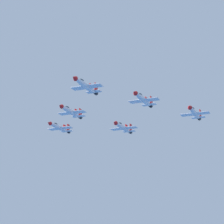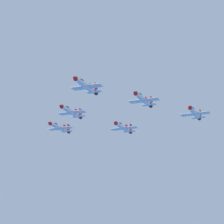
{
  "view_description": "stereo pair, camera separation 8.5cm",
  "coord_description": "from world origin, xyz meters",
  "px_view_note": "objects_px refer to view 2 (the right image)",
  "views": [
    {
      "loc": [
        -81.01,
        141.11,
        112.59
      ],
      "look_at": [
        3.21,
        -0.9,
        161.84
      ],
      "focal_mm": 75.02,
      "sensor_mm": 36.0,
      "label": 1
    },
    {
      "loc": [
        -81.08,
        141.06,
        112.59
      ],
      "look_at": [
        3.21,
        -0.9,
        161.84
      ],
      "focal_mm": 75.02,
      "sensor_mm": 36.0,
      "label": 2
    }
  ],
  "objects_px": {
    "jet_right_wingman": "(71,112)",
    "jet_left_outer": "(195,113)",
    "jet_left_wingman": "(143,99)",
    "jet_lead": "(86,86)",
    "jet_right_outer": "(59,127)",
    "jet_slot_rear": "(123,127)"
  },
  "relations": [
    {
      "from": "jet_left_outer",
      "to": "jet_right_wingman",
      "type": "bearing_deg",
      "value": -69.09
    },
    {
      "from": "jet_right_wingman",
      "to": "jet_slot_rear",
      "type": "relative_size",
      "value": 1.0
    },
    {
      "from": "jet_lead",
      "to": "jet_slot_rear",
      "type": "height_order",
      "value": "jet_lead"
    },
    {
      "from": "jet_left_wingman",
      "to": "jet_slot_rear",
      "type": "xyz_separation_m",
      "value": [
        16.23,
        -14.55,
        -4.64
      ]
    },
    {
      "from": "jet_left_outer",
      "to": "jet_left_wingman",
      "type": "bearing_deg",
      "value": -40.87
    },
    {
      "from": "jet_left_outer",
      "to": "jet_right_outer",
      "type": "relative_size",
      "value": 1.01
    },
    {
      "from": "jet_right_wingman",
      "to": "jet_right_outer",
      "type": "distance_m",
      "value": 21.8
    },
    {
      "from": "jet_lead",
      "to": "jet_left_outer",
      "type": "height_order",
      "value": "jet_lead"
    },
    {
      "from": "jet_left_wingman",
      "to": "jet_slot_rear",
      "type": "bearing_deg",
      "value": -138.84
    },
    {
      "from": "jet_right_wingman",
      "to": "jet_left_outer",
      "type": "distance_m",
      "value": 45.48
    },
    {
      "from": "jet_lead",
      "to": "jet_right_outer",
      "type": "distance_m",
      "value": 43.71
    },
    {
      "from": "jet_left_wingman",
      "to": "jet_left_outer",
      "type": "distance_m",
      "value": 21.88
    },
    {
      "from": "jet_lead",
      "to": "jet_left_wingman",
      "type": "distance_m",
      "value": 21.84
    },
    {
      "from": "jet_left_wingman",
      "to": "jet_slot_rear",
      "type": "relative_size",
      "value": 1.02
    },
    {
      "from": "jet_lead",
      "to": "jet_right_outer",
      "type": "bearing_deg",
      "value": -139.63
    },
    {
      "from": "jet_lead",
      "to": "jet_right_outer",
      "type": "height_order",
      "value": "jet_lead"
    },
    {
      "from": "jet_right_outer",
      "to": "jet_left_outer",
      "type": "bearing_deg",
      "value": 91.11
    },
    {
      "from": "jet_left_wingman",
      "to": "jet_right_wingman",
      "type": "xyz_separation_m",
      "value": [
        27.97,
        3.81,
        -1.2
      ]
    },
    {
      "from": "jet_lead",
      "to": "jet_right_wingman",
      "type": "xyz_separation_m",
      "value": [
        16.23,
        -14.55,
        -2.72
      ]
    },
    {
      "from": "jet_left_outer",
      "to": "jet_slot_rear",
      "type": "distance_m",
      "value": 28.35
    },
    {
      "from": "jet_lead",
      "to": "jet_left_outer",
      "type": "relative_size",
      "value": 1.0
    },
    {
      "from": "jet_lead",
      "to": "jet_left_outer",
      "type": "distance_m",
      "value": 43.72
    }
  ]
}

